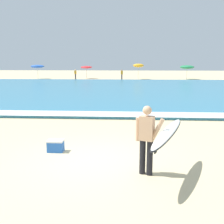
{
  "coord_description": "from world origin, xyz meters",
  "views": [
    {
      "loc": [
        0.94,
        -7.26,
        2.76
      ],
      "look_at": [
        0.39,
        1.59,
        1.1
      ],
      "focal_mm": 43.03,
      "sensor_mm": 36.0,
      "label": 1
    }
  ],
  "objects_px": {
    "beach_umbrella_2": "(138,65)",
    "beach_umbrella_3": "(187,67)",
    "surfer_with_board": "(157,135)",
    "beach_umbrella_0": "(38,66)",
    "cooler_box": "(56,146)",
    "beachgoer_near_row_left": "(75,74)",
    "beach_umbrella_1": "(86,67)",
    "beachgoer_near_row_mid": "(122,74)"
  },
  "relations": [
    {
      "from": "beach_umbrella_2",
      "to": "beach_umbrella_3",
      "type": "xyz_separation_m",
      "value": [
        7.77,
        0.27,
        -0.25
      ]
    },
    {
      "from": "surfer_with_board",
      "to": "beach_umbrella_0",
      "type": "xyz_separation_m",
      "value": [
        -15.54,
        37.14,
        0.99
      ]
    },
    {
      "from": "surfer_with_board",
      "to": "cooler_box",
      "type": "distance_m",
      "value": 3.47
    },
    {
      "from": "beach_umbrella_3",
      "to": "beachgoer_near_row_left",
      "type": "xyz_separation_m",
      "value": [
        -17.83,
        -1.15,
        -1.09
      ]
    },
    {
      "from": "surfer_with_board",
      "to": "beach_umbrella_1",
      "type": "bearing_deg",
      "value": 101.36
    },
    {
      "from": "beach_umbrella_1",
      "to": "beachgoer_near_row_left",
      "type": "bearing_deg",
      "value": -128.38
    },
    {
      "from": "beach_umbrella_3",
      "to": "beachgoer_near_row_left",
      "type": "relative_size",
      "value": 1.42
    },
    {
      "from": "surfer_with_board",
      "to": "beach_umbrella_3",
      "type": "relative_size",
      "value": 1.14
    },
    {
      "from": "beach_umbrella_2",
      "to": "beachgoer_near_row_mid",
      "type": "height_order",
      "value": "beach_umbrella_2"
    },
    {
      "from": "surfer_with_board",
      "to": "beachgoer_near_row_mid",
      "type": "height_order",
      "value": "surfer_with_board"
    },
    {
      "from": "beach_umbrella_0",
      "to": "beachgoer_near_row_left",
      "type": "xyz_separation_m",
      "value": [
        6.31,
        -0.49,
        -1.18
      ]
    },
    {
      "from": "beach_umbrella_1",
      "to": "beachgoer_near_row_left",
      "type": "xyz_separation_m",
      "value": [
        -1.49,
        -1.88,
        -1.03
      ]
    },
    {
      "from": "beach_umbrella_3",
      "to": "cooler_box",
      "type": "height_order",
      "value": "beach_umbrella_3"
    },
    {
      "from": "beachgoer_near_row_mid",
      "to": "beach_umbrella_3",
      "type": "bearing_deg",
      "value": 10.1
    },
    {
      "from": "beach_umbrella_0",
      "to": "beachgoer_near_row_left",
      "type": "distance_m",
      "value": 6.44
    },
    {
      "from": "surfer_with_board",
      "to": "beachgoer_near_row_left",
      "type": "bearing_deg",
      "value": 104.13
    },
    {
      "from": "beachgoer_near_row_mid",
      "to": "surfer_with_board",
      "type": "bearing_deg",
      "value": -87.18
    },
    {
      "from": "beach_umbrella_0",
      "to": "beach_umbrella_3",
      "type": "height_order",
      "value": "beach_umbrella_0"
    },
    {
      "from": "surfer_with_board",
      "to": "beach_umbrella_2",
      "type": "height_order",
      "value": "beach_umbrella_2"
    },
    {
      "from": "beach_umbrella_3",
      "to": "beach_umbrella_2",
      "type": "bearing_deg",
      "value": -177.98
    },
    {
      "from": "beach_umbrella_0",
      "to": "beach_umbrella_2",
      "type": "distance_m",
      "value": 16.38
    },
    {
      "from": "beach_umbrella_1",
      "to": "beachgoer_near_row_left",
      "type": "distance_m",
      "value": 2.61
    },
    {
      "from": "cooler_box",
      "to": "beachgoer_near_row_mid",
      "type": "bearing_deg",
      "value": 88.05
    },
    {
      "from": "beachgoer_near_row_mid",
      "to": "cooler_box",
      "type": "relative_size",
      "value": 3.23
    },
    {
      "from": "beach_umbrella_2",
      "to": "beachgoer_near_row_mid",
      "type": "distance_m",
      "value": 3.33
    },
    {
      "from": "beach_umbrella_1",
      "to": "cooler_box",
      "type": "bearing_deg",
      "value": -82.57
    },
    {
      "from": "beach_umbrella_2",
      "to": "beach_umbrella_3",
      "type": "relative_size",
      "value": 1.1
    },
    {
      "from": "surfer_with_board",
      "to": "beach_umbrella_3",
      "type": "xyz_separation_m",
      "value": [
        8.6,
        37.79,
        0.9
      ]
    },
    {
      "from": "beach_umbrella_1",
      "to": "beach_umbrella_2",
      "type": "relative_size",
      "value": 0.86
    },
    {
      "from": "beach_umbrella_0",
      "to": "beach_umbrella_1",
      "type": "relative_size",
      "value": 1.07
    },
    {
      "from": "beachgoer_near_row_mid",
      "to": "beach_umbrella_0",
      "type": "bearing_deg",
      "value": 175.06
    },
    {
      "from": "surfer_with_board",
      "to": "beach_umbrella_2",
      "type": "relative_size",
      "value": 1.03
    },
    {
      "from": "surfer_with_board",
      "to": "beachgoer_near_row_left",
      "type": "distance_m",
      "value": 37.79
    },
    {
      "from": "beach_umbrella_0",
      "to": "beachgoer_near_row_mid",
      "type": "bearing_deg",
      "value": -4.94
    },
    {
      "from": "beachgoer_near_row_left",
      "to": "cooler_box",
      "type": "height_order",
      "value": "beachgoer_near_row_left"
    },
    {
      "from": "beach_umbrella_1",
      "to": "beachgoer_near_row_mid",
      "type": "distance_m",
      "value": 6.59
    },
    {
      "from": "beach_umbrella_3",
      "to": "beachgoer_near_row_mid",
      "type": "relative_size",
      "value": 1.42
    },
    {
      "from": "beach_umbrella_1",
      "to": "beach_umbrella_2",
      "type": "xyz_separation_m",
      "value": [
        8.58,
        -1.0,
        0.31
      ]
    },
    {
      "from": "beach_umbrella_1",
      "to": "surfer_with_board",
      "type": "bearing_deg",
      "value": -78.64
    },
    {
      "from": "beachgoer_near_row_left",
      "to": "beachgoer_near_row_mid",
      "type": "bearing_deg",
      "value": -5.38
    },
    {
      "from": "beachgoer_near_row_left",
      "to": "beach_umbrella_1",
      "type": "bearing_deg",
      "value": 51.62
    },
    {
      "from": "beachgoer_near_row_mid",
      "to": "beachgoer_near_row_left",
      "type": "bearing_deg",
      "value": 174.62
    }
  ]
}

